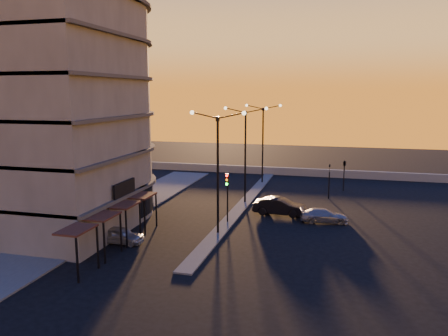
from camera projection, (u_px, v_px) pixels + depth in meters
ground at (218, 234)px, 33.89m from camera, size 120.00×120.00×0.00m
sidewalk_west at (120, 211)px, 40.33m from camera, size 5.00×40.00×0.12m
median at (245, 202)px, 43.41m from camera, size 1.20×36.00×0.12m
parapet at (285, 171)px, 58.08m from camera, size 44.00×0.50×1.00m
building at (52, 79)px, 35.42m from camera, size 14.35×17.08×25.00m
streetlamp_near at (218, 163)px, 32.94m from camera, size 4.32×0.32×9.51m
streetlamp_mid at (245, 147)px, 42.47m from camera, size 4.32×0.32×9.51m
streetlamp_far at (263, 137)px, 52.00m from camera, size 4.32×0.32×9.51m
traffic_light_main at (227, 190)px, 36.14m from camera, size 0.28×0.44×4.25m
signal_east_a at (329, 180)px, 44.89m from camera, size 0.13×0.16×3.60m
signal_east_b at (344, 164)px, 48.13m from camera, size 0.42×1.99×3.60m
car_hatchback at (119, 235)px, 31.70m from camera, size 3.62×1.53×1.22m
car_sedan at (280, 206)px, 39.09m from camera, size 4.77×1.95×1.54m
car_wagon at (324, 216)px, 36.83m from camera, size 4.20×2.17×1.16m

